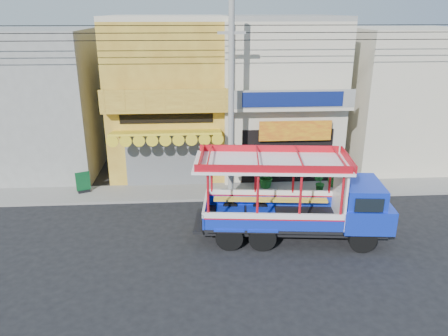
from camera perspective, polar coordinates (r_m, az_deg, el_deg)
name	(u,v)px	position (r m, az deg, el deg)	size (l,w,h in m)	color
ground	(261,230)	(18.16, 4.91, -8.08)	(90.00, 90.00, 0.00)	black
sidewalk	(250,191)	(21.70, 3.35, -2.98)	(30.00, 2.00, 0.12)	slate
shophouse_left	(169,96)	(24.22, -7.19, 9.35)	(6.00, 7.50, 8.24)	#AC7D26
shophouse_right	(278,94)	(24.62, 7.09, 9.53)	(6.00, 6.75, 8.24)	beige
party_pilaster	(228,109)	(21.21, 0.58, 7.70)	(0.35, 0.30, 8.00)	beige
filler_building_left	(38,103)	(25.69, -23.08, 7.83)	(6.00, 6.00, 7.60)	gray
filler_building_right	(400,98)	(26.91, 22.02, 8.46)	(6.00, 6.00, 7.60)	beige
utility_pole	(235,94)	(19.51, 1.39, 9.69)	(28.00, 0.26, 9.00)	gray
songthaew_truck	(307,199)	(17.08, 10.84, -4.04)	(7.61, 3.13, 3.46)	black
green_sign	(83,184)	(22.29, -17.91, -1.96)	(0.65, 0.50, 1.03)	black
potted_plant_a	(266,176)	(21.88, 5.51, -1.09)	(1.02, 0.88, 1.13)	#19591D
potted_plant_b	(319,183)	(21.72, 12.33, -1.87)	(0.53, 0.43, 0.96)	#19591D
potted_plant_c	(333,177)	(22.56, 14.08, -1.20)	(0.53, 0.53, 0.95)	#19591D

